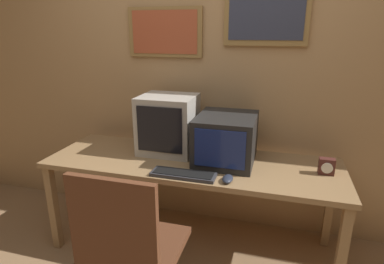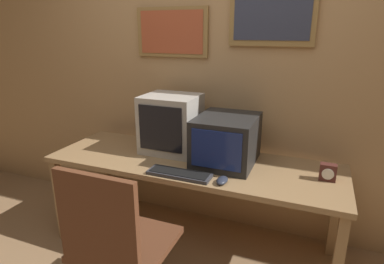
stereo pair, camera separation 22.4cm
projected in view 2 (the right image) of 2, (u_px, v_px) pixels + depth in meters
name	position (u px, v px, depth m)	size (l,w,h in m)	color
wall_back	(214.00, 71.00, 2.54)	(8.00, 0.08, 2.60)	tan
desk	(192.00, 170.00, 2.33)	(2.10, 0.69, 0.72)	#99754C
monitor_left	(171.00, 123.00, 2.45)	(0.41, 0.37, 0.44)	#B7B2A8
monitor_right	(226.00, 140.00, 2.24)	(0.40, 0.48, 0.33)	black
keyboard_main	(179.00, 174.00, 2.07)	(0.42, 0.13, 0.03)	#333338
mouse_near_keyboard	(222.00, 180.00, 1.97)	(0.07, 0.11, 0.04)	#282D3D
desk_clock	(328.00, 172.00, 1.99)	(0.10, 0.06, 0.11)	#4C231E
office_chair	(120.00, 257.00, 1.78)	(0.52, 0.52, 0.98)	black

